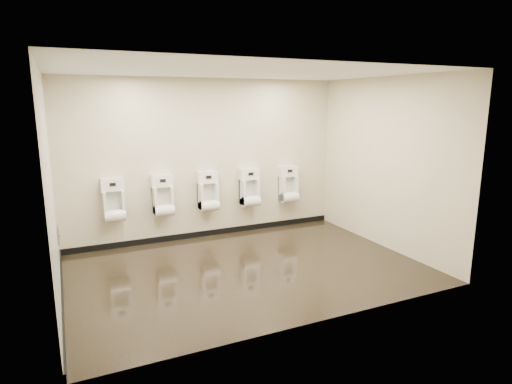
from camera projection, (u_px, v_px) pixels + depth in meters
ground at (247, 268)px, 6.28m from camera, size 5.00×3.50×0.00m
ceiling at (246, 71)px, 5.70m from camera, size 5.00×3.50×0.00m
back_wall at (207, 159)px, 7.54m from camera, size 5.00×0.02×2.80m
front_wall at (314, 200)px, 4.43m from camera, size 5.00×0.02×2.80m
left_wall at (50, 190)px, 4.96m from camera, size 0.02×3.50×2.80m
right_wall at (386, 164)px, 7.01m from camera, size 0.02×3.50×2.80m
tile_overlay_left at (50, 190)px, 4.96m from camera, size 0.01×3.50×2.80m
skirting_back at (209, 233)px, 7.81m from camera, size 5.00×0.02×0.10m
skirting_left at (62, 297)px, 5.25m from camera, size 0.02×3.50×0.10m
access_panel at (58, 235)px, 6.22m from camera, size 0.04×0.25×0.25m
urinal_0 at (114, 203)px, 6.89m from camera, size 0.37×0.28×0.69m
urinal_1 at (163, 198)px, 7.22m from camera, size 0.37×0.28×0.69m
urinal_2 at (208, 194)px, 7.54m from camera, size 0.37×0.28×0.69m
urinal_3 at (250, 190)px, 7.87m from camera, size 0.37×0.28×0.69m
urinal_4 at (288, 187)px, 8.21m from camera, size 0.37×0.28×0.69m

